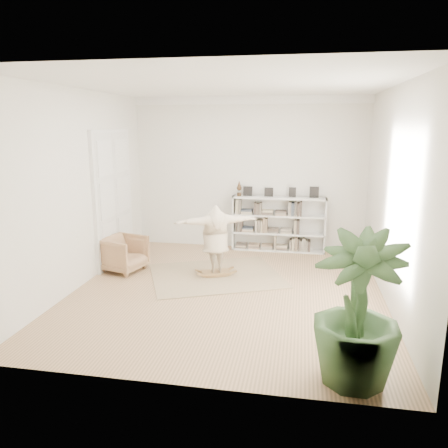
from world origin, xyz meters
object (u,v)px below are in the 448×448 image
bookshelf (278,225)px  armchair (124,254)px  rocker_board (216,272)px  houseplant (357,309)px  person (216,237)px

bookshelf → armchair: bearing=-145.9°
rocker_board → houseplant: bearing=-78.6°
rocker_board → bookshelf: bearing=38.3°
bookshelf → armchair: 3.69m
bookshelf → houseplant: (1.19, -5.37, 0.27)m
bookshelf → person: (-1.11, -2.06, 0.18)m
bookshelf → person: size_ratio=1.32×
armchair → rocker_board: size_ratio=1.26×
rocker_board → person: (0.00, -0.00, 0.74)m
armchair → bookshelf: bearing=-39.9°
rocker_board → armchair: bearing=156.6°
armchair → person: (1.94, 0.00, 0.45)m
person → armchair: bearing=-23.4°
person → rocker_board: bearing=-113.4°
rocker_board → houseplant: size_ratio=0.35×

